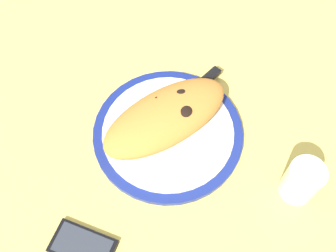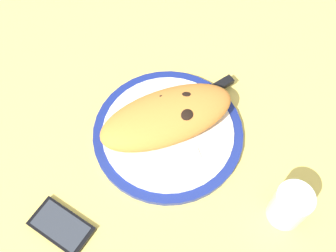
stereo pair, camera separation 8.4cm
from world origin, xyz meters
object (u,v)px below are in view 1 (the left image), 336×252
object	(u,v)px
knife	(193,92)
smartphone	(83,246)
water_glass	(301,182)
fork	(177,160)
calzone	(168,116)
plate	(168,133)

from	to	relation	value
knife	smartphone	world-z (taller)	knife
knife	water_glass	distance (cm)	29.99
fork	calzone	bearing A→B (deg)	83.15
smartphone	water_glass	distance (cm)	43.04
fork	knife	xyz separation A→B (cm)	(9.06, 14.34, 0.29)
calzone	fork	xyz separation A→B (cm)	(-1.04, -8.66, -3.16)
plate	water_glass	distance (cm)	28.68
smartphone	knife	bearing A→B (deg)	37.54
calzone	water_glass	bearing A→B (deg)	-48.81
water_glass	knife	bearing A→B (deg)	112.13
fork	water_glass	xyz separation A→B (cm)	(20.34, -13.39, 2.10)
smartphone	water_glass	world-z (taller)	water_glass
calzone	knife	size ratio (longest dim) A/B	1.34
knife	fork	bearing A→B (deg)	-122.28
plate	water_glass	size ratio (longest dim) A/B	3.53
water_glass	fork	bearing A→B (deg)	146.64
fork	water_glass	bearing A→B (deg)	-33.36
calzone	water_glass	distance (cm)	29.32
plate	knife	distance (cm)	11.15
calzone	fork	distance (cm)	9.28
knife	water_glass	bearing A→B (deg)	-67.87
calzone	plate	bearing A→B (deg)	-106.14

